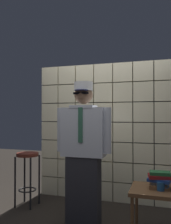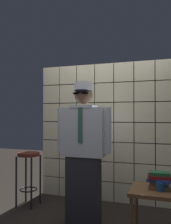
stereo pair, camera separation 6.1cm
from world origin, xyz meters
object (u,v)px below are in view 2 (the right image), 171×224
Objects in this scene: side_table at (154,196)px; book_stack at (159,180)px; coffee_mug at (161,187)px; bar_stool at (29,166)px; standing_person at (83,150)px.

side_table is 0.18m from book_stack.
coffee_mug is (0.01, -0.09, -0.04)m from book_stack.
side_table is at bearing 142.64° from coffee_mug.
coffee_mug reaches higher than side_table.
bar_stool reaches higher than coffee_mug.
side_table is at bearing -8.46° from standing_person.
coffee_mug is at bearing -15.36° from bar_stool.
bar_stool is 1.98m from side_table.
bar_stool is 1.41× the size of side_table.
bar_stool is (-1.04, 0.37, -0.34)m from standing_person.
coffee_mug is at bearing -80.93° from book_stack.
coffee_mug is (0.95, -0.18, -0.32)m from standing_person.
bar_stool is 2.93× the size of book_stack.
book_stack is at bearing 99.07° from coffee_mug.
side_table is at bearing -148.15° from book_stack.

